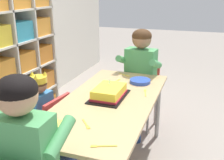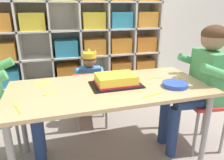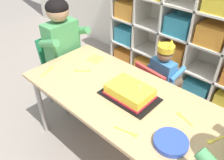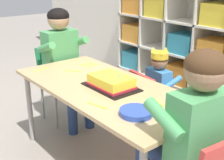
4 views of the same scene
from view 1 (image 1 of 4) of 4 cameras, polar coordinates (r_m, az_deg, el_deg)
name	(u,v)px [view 1 (image 1 of 4)]	position (r m, az deg, el deg)	size (l,w,h in m)	color
activity_table	(109,107)	(2.07, -0.66, -5.61)	(1.44, 0.67, 0.63)	tan
classroom_chair_blue	(48,124)	(2.34, -13.24, -9.07)	(0.38, 0.37, 0.61)	red
child_with_crown	(37,107)	(2.34, -15.55, -5.47)	(0.32, 0.32, 0.80)	#3D7FBC
adult_helper_seated	(31,147)	(1.47, -16.60, -13.31)	(0.44, 0.41, 1.07)	#4C9E5B
classroom_chair_guest_side	(142,87)	(2.86, 6.25, -1.53)	(0.37, 0.37, 0.69)	red
guest_at_table_side	(139,70)	(2.70, 5.61, 2.07)	(0.45, 0.43, 1.05)	#4C9E5B
birthday_cake_on_tray	(109,93)	(2.08, -0.63, -2.70)	(0.37, 0.24, 0.12)	black
paper_plate_stack	(140,81)	(2.41, 5.94, -0.23)	(0.18, 0.18, 0.03)	blue
paper_napkin_square	(53,124)	(1.74, -12.34, -8.95)	(0.11, 0.11, 0.00)	#F4DB4C
fork_beside_plate_stack	(102,146)	(1.48, -2.13, -13.71)	(0.06, 0.14, 0.00)	yellow
fork_near_child_seat	(86,125)	(1.69, -5.43, -9.32)	(0.11, 0.10, 0.00)	yellow
fork_at_table_front_edge	(125,75)	(2.61, 2.76, 1.05)	(0.07, 0.12, 0.00)	yellow
fork_scattered_mid_table	(145,92)	(2.20, 7.02, -2.58)	(0.15, 0.05, 0.00)	yellow
fork_by_napkin	(115,81)	(2.43, 0.74, -0.28)	(0.12, 0.05, 0.00)	yellow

